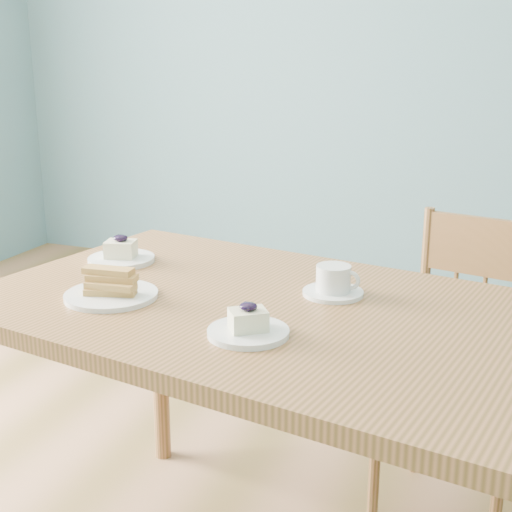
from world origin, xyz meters
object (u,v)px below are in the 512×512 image
at_px(cheesecake_plate_near, 248,327).
at_px(dining_table, 284,339).
at_px(cheesecake_plate_far, 121,255).
at_px(coffee_cup, 334,283).
at_px(dining_chair, 464,371).
at_px(biscotti_plate, 111,289).

bearing_deg(cheesecake_plate_near, dining_table, 84.81).
height_order(cheesecake_plate_far, coffee_cup, cheesecake_plate_far).
relative_size(dining_chair, cheesecake_plate_near, 5.26).
distance_m(dining_table, cheesecake_plate_near, 0.20).
bearing_deg(cheesecake_plate_near, cheesecake_plate_far, 145.05).
bearing_deg(cheesecake_plate_far, dining_chair, 20.89).
relative_size(dining_table, coffee_cup, 10.91).
bearing_deg(dining_table, cheesecake_plate_near, -84.93).
xyz_separation_m(dining_chair, biscotti_plate, (-0.73, -0.58, 0.33)).
bearing_deg(cheesecake_plate_far, biscotti_plate, -63.09).
xyz_separation_m(cheesecake_plate_far, biscotti_plate, (0.13, -0.25, 0.00)).
xyz_separation_m(cheesecake_plate_far, coffee_cup, (0.59, -0.06, 0.01)).
relative_size(cheesecake_plate_far, biscotti_plate, 0.83).
bearing_deg(cheesecake_plate_far, coffee_cup, -5.41).
bearing_deg(biscotti_plate, dining_table, 11.65).
distance_m(cheesecake_plate_near, coffee_cup, 0.30).
bearing_deg(cheesecake_plate_far, dining_table, -18.77).
bearing_deg(biscotti_plate, dining_chair, 38.42).
bearing_deg(dining_table, coffee_cup, 67.48).
xyz_separation_m(cheesecake_plate_near, biscotti_plate, (-0.37, 0.09, 0.00)).
relative_size(dining_table, dining_chair, 1.78).
relative_size(dining_table, cheesecake_plate_far, 8.68).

